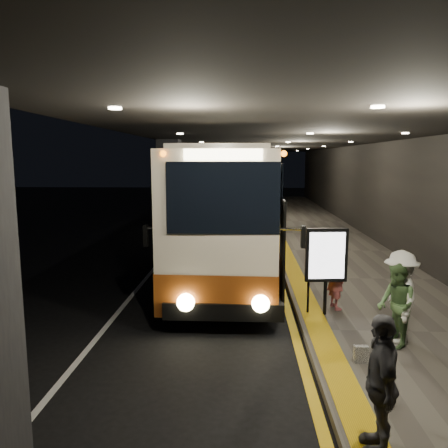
{
  "coord_description": "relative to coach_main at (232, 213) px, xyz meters",
  "views": [
    {
      "loc": [
        1.26,
        -11.98,
        3.7
      ],
      "look_at": [
        0.63,
        1.42,
        1.7
      ],
      "focal_mm": 35.0,
      "sensor_mm": 36.0,
      "label": 1
    }
  ],
  "objects": [
    {
      "name": "ground",
      "position": [
        -0.83,
        -2.82,
        -1.88
      ],
      "size": [
        90.0,
        90.0,
        0.0
      ],
      "primitive_type": "plane",
      "color": "black"
    },
    {
      "name": "lane_line_white",
      "position": [
        -2.63,
        2.18,
        -1.87
      ],
      "size": [
        0.12,
        50.0,
        0.01
      ],
      "primitive_type": "cube",
      "color": "silver",
      "rests_on": "ground"
    },
    {
      "name": "kerb_stripe_yellow",
      "position": [
        1.52,
        2.18,
        -1.87
      ],
      "size": [
        0.18,
        50.0,
        0.01
      ],
      "primitive_type": "cube",
      "color": "gold",
      "rests_on": "ground"
    },
    {
      "name": "sidewalk",
      "position": [
        3.92,
        2.18,
        -1.8
      ],
      "size": [
        4.5,
        50.0,
        0.15
      ],
      "primitive_type": "cube",
      "color": "#514C44",
      "rests_on": "ground"
    },
    {
      "name": "tactile_strip",
      "position": [
        2.02,
        2.18,
        -1.72
      ],
      "size": [
        0.5,
        50.0,
        0.01
      ],
      "primitive_type": "cube",
      "color": "gold",
      "rests_on": "sidewalk"
    },
    {
      "name": "terminal_wall",
      "position": [
        6.17,
        2.18,
        1.12
      ],
      "size": [
        0.1,
        50.0,
        6.0
      ],
      "primitive_type": "cube",
      "color": "black",
      "rests_on": "ground"
    },
    {
      "name": "support_columns",
      "position": [
        -2.33,
        1.18,
        0.32
      ],
      "size": [
        0.8,
        24.8,
        4.4
      ],
      "color": "black",
      "rests_on": "ground"
    },
    {
      "name": "canopy",
      "position": [
        1.67,
        2.18,
        2.72
      ],
      "size": [
        9.0,
        50.0,
        0.4
      ],
      "primitive_type": "cube",
      "color": "black",
      "rests_on": "support_columns"
    },
    {
      "name": "coach_main",
      "position": [
        0.0,
        0.0,
        0.0
      ],
      "size": [
        2.9,
        12.61,
        3.91
      ],
      "rotation": [
        0.0,
        0.0,
        -0.03
      ],
      "color": "beige",
      "rests_on": "ground"
    },
    {
      "name": "coach_second",
      "position": [
        0.05,
        14.64,
        -0.06
      ],
      "size": [
        3.24,
        12.16,
        3.78
      ],
      "rotation": [
        0.0,
        0.0,
        0.06
      ],
      "color": "beige",
      "rests_on": "ground"
    },
    {
      "name": "coach_third",
      "position": [
        0.19,
        26.81,
        -0.07
      ],
      "size": [
        3.22,
        12.09,
        3.76
      ],
      "rotation": [
        0.0,
        0.0,
        -0.06
      ],
      "color": "beige",
      "rests_on": "ground"
    },
    {
      "name": "passenger_boarding",
      "position": [
        2.63,
        -4.6,
        -0.92
      ],
      "size": [
        0.51,
        0.66,
        1.61
      ],
      "primitive_type": "imported",
      "rotation": [
        0.0,
        0.0,
        1.79
      ],
      "color": "#C25A60",
      "rests_on": "sidewalk"
    },
    {
      "name": "passenger_waiting_green",
      "position": [
        3.32,
        -6.7,
        -0.92
      ],
      "size": [
        0.57,
        0.83,
        1.61
      ],
      "primitive_type": "imported",
      "rotation": [
        0.0,
        0.0,
        -1.46
      ],
      "color": "#486C3C",
      "rests_on": "sidewalk"
    },
    {
      "name": "passenger_waiting_white",
      "position": [
        3.47,
        -6.46,
        -0.82
      ],
      "size": [
        0.66,
        1.22,
        1.81
      ],
      "primitive_type": "imported",
      "rotation": [
        0.0,
        0.0,
        -1.67
      ],
      "color": "silver",
      "rests_on": "sidewalk"
    },
    {
      "name": "passenger_waiting_grey",
      "position": [
        2.08,
        -9.8,
        -0.85
      ],
      "size": [
        0.65,
        1.08,
        1.74
      ],
      "primitive_type": "imported",
      "rotation": [
        0.0,
        0.0,
        -1.7
      ],
      "color": "#55555A",
      "rests_on": "sidewalk"
    },
    {
      "name": "bag_polka",
      "position": [
        2.5,
        -7.44,
        -1.58
      ],
      "size": [
        0.25,
        0.12,
        0.3
      ],
      "primitive_type": "cube",
      "rotation": [
        0.0,
        0.0,
        0.04
      ],
      "color": "black",
      "rests_on": "sidewalk"
    },
    {
      "name": "bag_plain",
      "position": [
        2.49,
        -8.84,
        -1.59
      ],
      "size": [
        0.24,
        0.17,
        0.27
      ],
      "primitive_type": "cube",
      "rotation": [
        0.0,
        0.0,
        0.22
      ],
      "color": "#B5ACAA",
      "rests_on": "sidewalk"
    },
    {
      "name": "info_sign",
      "position": [
        2.29,
        -5.04,
        -0.37
      ],
      "size": [
        0.95,
        0.2,
        2.01
      ],
      "rotation": [
        0.0,
        0.0,
        0.09
      ],
      "color": "black",
      "rests_on": "sidewalk"
    },
    {
      "name": "stanchion_post",
      "position": [
        1.92,
        -4.96,
        -1.16
      ],
      "size": [
        0.05,
        0.05,
        1.13
      ],
      "primitive_type": "cylinder",
      "color": "black",
      "rests_on": "sidewalk"
    }
  ]
}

